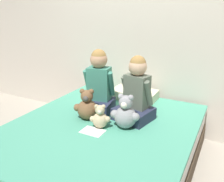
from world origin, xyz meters
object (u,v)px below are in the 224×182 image
object	(u,v)px
sign_card	(93,131)
child_on_left	(99,85)
teddy_bear_between_children	(100,118)
teddy_bear_held_by_left_child	(87,106)
pillow_at_headboard	(134,94)
bed	(102,146)
child_on_right	(136,93)
teddy_bear_held_by_right_child	(125,114)

from	to	relation	value
sign_card	child_on_left	bearing A→B (deg)	113.77
teddy_bear_between_children	sign_card	xyz separation A→B (m)	(-0.02, -0.10, -0.09)
teddy_bear_held_by_left_child	teddy_bear_between_children	size ratio (longest dim) A/B	1.38
pillow_at_headboard	sign_card	world-z (taller)	pillow_at_headboard
sign_card	teddy_bear_held_by_left_child	bearing A→B (deg)	132.74
bed	child_on_right	world-z (taller)	child_on_right
child_on_left	sign_card	world-z (taller)	child_on_left
teddy_bear_held_by_left_child	pillow_at_headboard	world-z (taller)	teddy_bear_held_by_left_child
child_on_right	teddy_bear_held_by_right_child	distance (m)	0.26
teddy_bear_held_by_left_child	teddy_bear_held_by_right_child	bearing A→B (deg)	-20.73
bed	teddy_bear_between_children	distance (m)	0.34
teddy_bear_held_by_right_child	sign_card	world-z (taller)	teddy_bear_held_by_right_child
child_on_right	teddy_bear_held_by_left_child	size ratio (longest dim) A/B	2.02
teddy_bear_held_by_left_child	pillow_at_headboard	size ratio (longest dim) A/B	0.59
child_on_left	pillow_at_headboard	bearing A→B (deg)	58.13
child_on_left	teddy_bear_between_children	distance (m)	0.44
bed	sign_card	distance (m)	0.28
child_on_right	sign_card	size ratio (longest dim) A/B	3.05
teddy_bear_between_children	sign_card	bearing A→B (deg)	-124.21
bed	child_on_left	xyz separation A→B (m)	(-0.20, 0.29, 0.52)
bed	teddy_bear_held_by_left_child	distance (m)	0.42
child_on_left	sign_card	size ratio (longest dim) A/B	3.18
teddy_bear_held_by_right_child	teddy_bear_between_children	world-z (taller)	teddy_bear_held_by_right_child
child_on_right	sign_card	distance (m)	0.57
teddy_bear_held_by_left_child	sign_card	distance (m)	0.31
child_on_left	teddy_bear_between_children	world-z (taller)	child_on_left
child_on_right	child_on_left	bearing A→B (deg)	-168.57
teddy_bear_held_by_right_child	pillow_at_headboard	distance (m)	0.77
teddy_bear_between_children	sign_card	world-z (taller)	teddy_bear_between_children
teddy_bear_held_by_left_child	pillow_at_headboard	distance (m)	0.78
teddy_bear_held_by_right_child	pillow_at_headboard	xyz separation A→B (m)	(-0.22, 0.74, -0.08)
child_on_right	pillow_at_headboard	size ratio (longest dim) A/B	1.18
pillow_at_headboard	child_on_right	bearing A→B (deg)	-66.40
child_on_left	sign_card	xyz separation A→B (m)	(0.20, -0.44, -0.29)
teddy_bear_held_by_left_child	pillow_at_headboard	bearing A→B (deg)	53.36
child_on_left	teddy_bear_between_children	size ratio (longest dim) A/B	2.90
child_on_right	teddy_bear_between_children	bearing A→B (deg)	-110.55
child_on_right	sign_card	world-z (taller)	child_on_right
child_on_right	teddy_bear_held_by_left_child	bearing A→B (deg)	-138.81
child_on_left	child_on_right	bearing A→B (deg)	-10.46
teddy_bear_held_by_right_child	sign_card	size ratio (longest dim) A/B	1.57
child_on_right	pillow_at_headboard	xyz separation A→B (m)	(-0.22, 0.51, -0.22)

